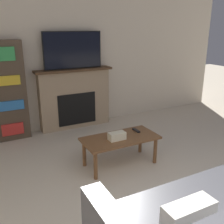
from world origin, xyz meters
TOP-DOWN VIEW (x-y plane):
  - wall_back at (0.00, 4.05)m, footprint 6.69×0.06m
  - fireplace at (-0.02, 3.91)m, footprint 1.40×0.28m
  - tv at (-0.02, 3.89)m, footprint 1.05×0.03m
  - coffee_table at (0.01, 2.25)m, footprint 1.02×0.49m
  - tissue_box at (-0.06, 2.20)m, footprint 0.22×0.12m
  - remote_control at (0.32, 2.33)m, footprint 0.04×0.15m
  - bookshelf at (-1.17, 3.88)m, footprint 0.58×0.29m

SIDE VIEW (x-z plane):
  - coffee_table at x=0.01m, z-range 0.15..0.55m
  - remote_control at x=0.32m, z-range 0.40..0.42m
  - tissue_box at x=-0.06m, z-range 0.40..0.50m
  - fireplace at x=-0.02m, z-range 0.00..1.10m
  - bookshelf at x=-1.17m, z-range 0.00..1.62m
  - wall_back at x=0.00m, z-range 0.00..2.70m
  - tv at x=-0.02m, z-range 1.10..1.73m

